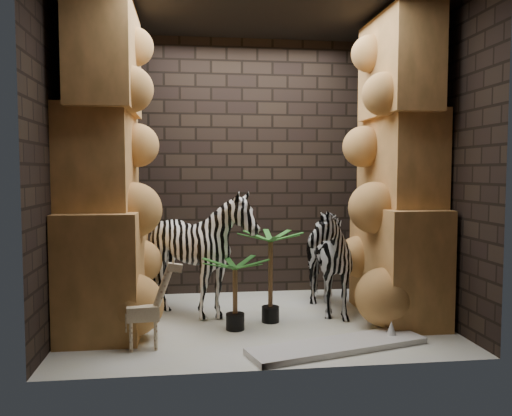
{
  "coord_description": "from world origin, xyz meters",
  "views": [
    {
      "loc": [
        -0.63,
        -4.92,
        1.45
      ],
      "look_at": [
        0.02,
        0.15,
        1.09
      ],
      "focal_mm": 36.68,
      "sensor_mm": 36.0,
      "label": 1
    }
  ],
  "objects": [
    {
      "name": "palm_back",
      "position": [
        -0.22,
        -0.24,
        0.34
      ],
      "size": [
        0.36,
        0.36,
        0.67
      ],
      "primitive_type": null,
      "color": "#295921",
      "rests_on": "floor"
    },
    {
      "name": "ceiling",
      "position": [
        0.0,
        0.0,
        3.0
      ],
      "size": [
        3.5,
        3.5,
        0.0
      ],
      "primitive_type": "plane",
      "rotation": [
        3.14,
        0.0,
        0.0
      ],
      "color": "black",
      "rests_on": "ground"
    },
    {
      "name": "wall_back",
      "position": [
        0.0,
        1.25,
        1.5
      ],
      "size": [
        3.5,
        0.0,
        3.5
      ],
      "primitive_type": "plane",
      "rotation": [
        1.57,
        0.0,
        0.0
      ],
      "color": "black",
      "rests_on": "ground"
    },
    {
      "name": "rock_pillar_left",
      "position": [
        -1.4,
        0.0,
        1.5
      ],
      "size": [
        0.68,
        1.3,
        3.0
      ],
      "primitive_type": null,
      "color": "#DF9B54",
      "rests_on": "floor"
    },
    {
      "name": "surfboard",
      "position": [
        0.57,
        -0.86,
        0.03
      ],
      "size": [
        1.57,
        0.77,
        0.05
      ],
      "primitive_type": "cube",
      "rotation": [
        0.0,
        0.0,
        0.28
      ],
      "color": "silver",
      "rests_on": "floor"
    },
    {
      "name": "wall_left",
      "position": [
        -1.75,
        0.0,
        1.5
      ],
      "size": [
        0.0,
        3.0,
        3.0
      ],
      "primitive_type": "plane",
      "rotation": [
        1.57,
        0.0,
        1.57
      ],
      "color": "black",
      "rests_on": "ground"
    },
    {
      "name": "zebra_left",
      "position": [
        -0.52,
        0.23,
        0.58
      ],
      "size": [
        1.06,
        1.3,
        1.15
      ],
      "primitive_type": "imported",
      "rotation": [
        0.0,
        0.0,
        0.03
      ],
      "color": "white",
      "rests_on": "floor"
    },
    {
      "name": "zebra_right",
      "position": [
        0.69,
        0.28,
        0.65
      ],
      "size": [
        0.66,
        1.13,
        1.3
      ],
      "primitive_type": "imported",
      "rotation": [
        0.0,
        0.0,
        0.07
      ],
      "color": "white",
      "rests_on": "floor"
    },
    {
      "name": "wall_right",
      "position": [
        1.75,
        0.0,
        1.5
      ],
      "size": [
        0.0,
        3.0,
        3.0
      ],
      "primitive_type": "plane",
      "rotation": [
        1.57,
        0.0,
        -1.57
      ],
      "color": "black",
      "rests_on": "ground"
    },
    {
      "name": "giraffe_toy",
      "position": [
        -1.01,
        -0.68,
        0.38
      ],
      "size": [
        0.4,
        0.17,
        0.76
      ],
      "primitive_type": null,
      "rotation": [
        0.0,
        0.0,
        0.1
      ],
      "color": "beige",
      "rests_on": "floor"
    },
    {
      "name": "wall_front",
      "position": [
        0.0,
        -1.25,
        1.5
      ],
      "size": [
        3.5,
        0.0,
        3.5
      ],
      "primitive_type": "plane",
      "rotation": [
        -1.57,
        0.0,
        0.0
      ],
      "color": "black",
      "rests_on": "ground"
    },
    {
      "name": "rock_pillar_right",
      "position": [
        1.42,
        0.0,
        1.5
      ],
      "size": [
        0.58,
        1.25,
        3.0
      ],
      "primitive_type": null,
      "color": "#DF9B54",
      "rests_on": "floor"
    },
    {
      "name": "floor",
      "position": [
        0.0,
        0.0,
        0.0
      ],
      "size": [
        3.5,
        3.5,
        0.0
      ],
      "primitive_type": "plane",
      "color": "silver",
      "rests_on": "ground"
    },
    {
      "name": "palm_front",
      "position": [
        0.14,
        -0.03,
        0.45
      ],
      "size": [
        0.36,
        0.36,
        0.89
      ],
      "primitive_type": null,
      "color": "#295921",
      "rests_on": "floor"
    }
  ]
}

